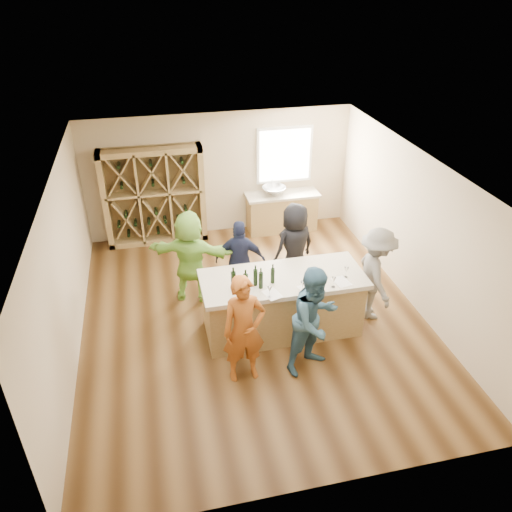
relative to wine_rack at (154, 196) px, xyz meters
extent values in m
cube|color=#55381B|center=(1.50, -3.27, -1.15)|extent=(6.00, 7.00, 0.10)
cube|color=white|center=(1.50, -3.27, 1.75)|extent=(6.00, 7.00, 0.10)
cube|color=#C0AC8B|center=(1.50, 0.28, 0.30)|extent=(6.00, 0.10, 2.80)
cube|color=#C0AC8B|center=(1.50, -6.82, 0.30)|extent=(6.00, 0.10, 2.80)
cube|color=#C0AC8B|center=(-1.55, -3.27, 0.30)|extent=(0.10, 7.00, 2.80)
cube|color=#C0AC8B|center=(4.55, -3.27, 0.30)|extent=(0.10, 7.00, 2.80)
cube|color=white|center=(3.00, 0.20, 0.65)|extent=(1.30, 0.06, 1.30)
cube|color=white|center=(3.00, 0.17, 0.65)|extent=(1.18, 0.01, 1.18)
cube|color=olive|center=(0.00, 0.00, 0.00)|extent=(2.20, 0.45, 2.20)
cube|color=olive|center=(2.90, -0.07, -0.67)|extent=(1.60, 0.58, 0.86)
cube|color=#BFB39C|center=(2.90, -0.07, -0.21)|extent=(1.70, 0.62, 0.06)
imported|color=silver|center=(2.70, -0.07, -0.09)|extent=(0.54, 0.54, 0.19)
cylinder|color=silver|center=(2.70, 0.11, -0.03)|extent=(0.02, 0.02, 0.30)
cube|color=olive|center=(1.91, -3.72, -0.60)|extent=(2.60, 1.00, 1.00)
cube|color=#BFB39C|center=(1.91, -3.72, -0.06)|extent=(2.72, 1.12, 0.08)
cylinder|color=black|center=(1.05, -3.89, 0.14)|extent=(0.10, 0.10, 0.33)
cylinder|color=black|center=(1.23, -3.98, 0.14)|extent=(0.10, 0.10, 0.31)
cylinder|color=black|center=(1.42, -3.84, 0.12)|extent=(0.09, 0.09, 0.28)
cylinder|color=black|center=(1.48, -3.94, 0.12)|extent=(0.09, 0.09, 0.28)
cylinder|color=black|center=(1.70, -3.84, 0.11)|extent=(0.09, 0.09, 0.27)
cone|color=white|center=(1.56, -4.21, 0.07)|extent=(0.09, 0.09, 0.19)
cone|color=white|center=(2.09, -4.19, 0.08)|extent=(0.09, 0.09, 0.20)
cone|color=white|center=(2.62, -4.17, 0.07)|extent=(0.09, 0.09, 0.18)
cone|color=white|center=(2.33, -3.88, 0.07)|extent=(0.07, 0.07, 0.18)
cone|color=white|center=(2.91, -3.95, 0.08)|extent=(0.07, 0.07, 0.19)
cube|color=white|center=(1.62, -4.15, -0.02)|extent=(0.31, 0.36, 0.00)
cube|color=white|center=(2.19, -4.14, -0.02)|extent=(0.28, 0.33, 0.00)
cube|color=white|center=(2.80, -4.06, -0.02)|extent=(0.29, 0.35, 0.00)
imported|color=#994C19|center=(1.06, -4.69, -0.20)|extent=(0.68, 0.52, 1.79)
imported|color=#335972|center=(2.14, -4.70, -0.20)|extent=(1.00, 0.82, 1.80)
imported|color=slate|center=(3.59, -3.67, -0.23)|extent=(0.61, 1.16, 1.74)
imported|color=#191E38|center=(1.42, -2.58, -0.31)|extent=(1.02, 0.71, 1.59)
imported|color=black|center=(2.49, -2.45, -0.23)|extent=(0.99, 0.80, 1.75)
imported|color=#8CC64C|center=(0.52, -2.42, -0.20)|extent=(1.77, 1.13, 1.80)
camera|label=1|loc=(-0.03, -10.32, 4.47)|focal=35.00mm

